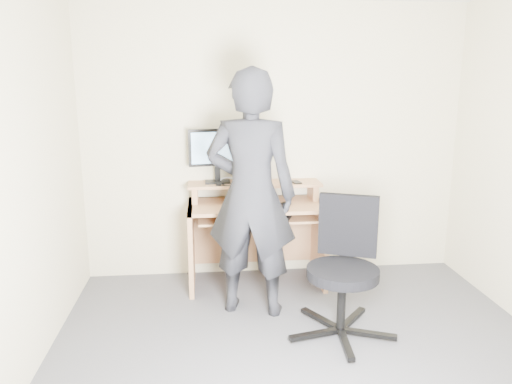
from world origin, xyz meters
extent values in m
plane|color=#58575D|center=(0.00, 0.00, 0.00)|extent=(3.50, 3.50, 0.00)
cube|color=#BFB998|center=(0.00, 1.75, 1.25)|extent=(3.50, 0.02, 2.50)
cube|color=tan|center=(-0.78, 1.45, 0.38)|extent=(0.04, 0.60, 0.75)
cube|color=tan|center=(0.38, 1.45, 0.38)|extent=(0.04, 0.60, 0.75)
cube|color=tan|center=(-0.20, 1.45, 0.73)|extent=(1.20, 0.60, 0.03)
cube|color=tan|center=(-0.20, 1.37, 0.64)|extent=(1.02, 0.38, 0.02)
cube|color=tan|center=(-0.74, 1.60, 0.82)|extent=(0.05, 0.28, 0.15)
cube|color=tan|center=(0.34, 1.60, 0.82)|extent=(0.05, 0.28, 0.15)
cube|color=tan|center=(-0.20, 1.60, 0.90)|extent=(1.20, 0.30, 0.02)
cube|color=tan|center=(-0.20, 1.74, 0.42)|extent=(1.20, 0.03, 0.65)
cube|color=black|center=(-0.53, 1.62, 0.92)|extent=(0.23, 0.14, 0.02)
cube|color=black|center=(-0.53, 1.64, 1.00)|extent=(0.05, 0.04, 0.14)
cube|color=black|center=(-0.53, 1.62, 1.23)|extent=(0.51, 0.13, 0.33)
cube|color=#93C9FF|center=(-0.53, 1.60, 1.23)|extent=(0.45, 0.09, 0.28)
cube|color=black|center=(-0.23, 1.62, 1.01)|extent=(0.10, 0.14, 0.20)
cylinder|color=#B8B8BD|center=(-0.11, 1.57, 0.99)|extent=(0.09, 0.09, 0.17)
cube|color=black|center=(0.17, 1.56, 0.92)|extent=(0.09, 0.14, 0.01)
cube|color=black|center=(-0.53, 1.50, 0.93)|extent=(0.05, 0.05, 0.03)
torus|color=silver|center=(-0.44, 1.65, 0.92)|extent=(0.16, 0.16, 0.06)
cube|color=black|center=(-0.14, 1.36, 0.67)|extent=(0.49, 0.33, 0.03)
ellipsoid|color=black|center=(0.05, 1.35, 0.77)|extent=(0.11, 0.08, 0.04)
cube|color=black|center=(0.51, 0.37, 0.04)|extent=(0.38, 0.20, 0.03)
cube|color=black|center=(0.45, 0.60, 0.04)|extent=(0.29, 0.33, 0.03)
cube|color=black|center=(0.21, 0.62, 0.04)|extent=(0.25, 0.36, 0.03)
cube|color=black|center=(0.12, 0.40, 0.04)|extent=(0.39, 0.14, 0.03)
cube|color=black|center=(0.30, 0.24, 0.04)|extent=(0.08, 0.39, 0.03)
cylinder|color=black|center=(0.32, 0.45, 0.26)|extent=(0.06, 0.06, 0.41)
cylinder|color=black|center=(0.32, 0.45, 0.48)|extent=(0.52, 0.52, 0.07)
cube|color=black|center=(0.40, 0.66, 0.77)|extent=(0.42, 0.22, 0.46)
imported|color=black|center=(-0.30, 0.92, 0.96)|extent=(0.80, 0.63, 1.92)
camera|label=1|loc=(-0.64, -2.80, 1.86)|focal=35.00mm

